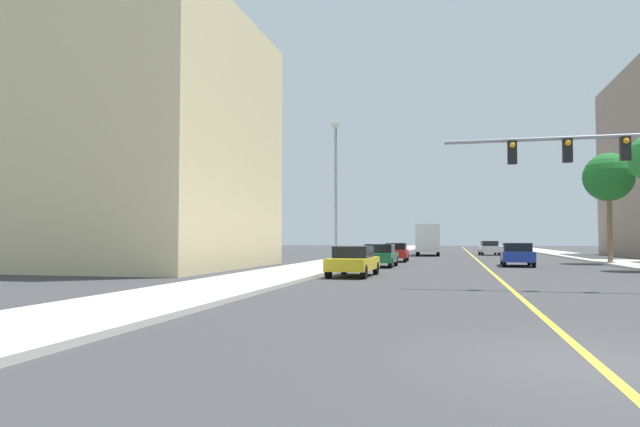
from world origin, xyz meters
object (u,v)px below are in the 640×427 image
at_px(car_green, 380,255).
at_px(car_blue, 517,254).
at_px(palm_far, 609,178).
at_px(street_lamp, 336,188).
at_px(car_red, 396,252).
at_px(car_yellow, 353,261).
at_px(delivery_truck, 428,239).
at_px(car_white, 489,248).

bearing_deg(car_green, car_blue, -159.26).
bearing_deg(palm_far, street_lamp, -145.18).
xyz_separation_m(car_blue, car_red, (-8.31, 5.26, -0.03)).
xyz_separation_m(car_green, car_yellow, (-0.09, -9.01, 0.00)).
height_order(street_lamp, car_yellow, street_lamp).
xyz_separation_m(palm_far, delivery_truck, (-13.48, 16.48, -4.41)).
bearing_deg(delivery_truck, palm_far, -52.84).
distance_m(car_yellow, delivery_truck, 33.92).
distance_m(car_white, car_yellow, 37.83).
relative_size(car_green, car_white, 0.90).
distance_m(car_green, car_blue, 9.06).
relative_size(car_blue, car_red, 1.07).
bearing_deg(delivery_truck, car_green, -96.50).
height_order(street_lamp, car_white, street_lamp).
bearing_deg(street_lamp, car_green, 61.50).
xyz_separation_m(car_white, car_yellow, (-8.39, -36.89, -0.05)).
xyz_separation_m(street_lamp, car_red, (2.25, 12.09, -3.97)).
distance_m(street_lamp, car_green, 5.85).
height_order(car_blue, delivery_truck, delivery_truck).
bearing_deg(car_green, street_lamp, 62.42).
height_order(car_red, delivery_truck, delivery_truck).
xyz_separation_m(car_yellow, car_red, (0.30, 17.34, 0.01)).
height_order(car_white, car_yellow, car_white).
bearing_deg(delivery_truck, car_yellow, -95.49).
bearing_deg(car_yellow, car_white, -101.03).
xyz_separation_m(palm_far, car_green, (-15.38, -8.36, -5.40)).
height_order(palm_far, car_green, palm_far).
bearing_deg(car_yellow, car_blue, -123.72).
height_order(street_lamp, car_green, street_lamp).
bearing_deg(palm_far, car_red, -179.90).
bearing_deg(street_lamp, car_yellow, -69.61).
xyz_separation_m(street_lamp, car_blue, (10.56, 6.83, -3.94)).
xyz_separation_m(car_blue, delivery_truck, (-6.62, 21.77, 0.94)).
bearing_deg(palm_far, car_green, -151.48).
xyz_separation_m(street_lamp, car_white, (10.34, 31.64, -3.93)).
bearing_deg(car_white, car_yellow, -105.66).
xyz_separation_m(car_red, delivery_truck, (1.69, 16.51, 0.97)).
height_order(car_blue, car_yellow, car_blue).
xyz_separation_m(street_lamp, car_yellow, (1.95, -5.24, -3.98)).
xyz_separation_m(street_lamp, car_green, (2.04, 3.76, -3.99)).
relative_size(palm_far, car_red, 1.88).
xyz_separation_m(palm_far, car_red, (-15.17, -0.03, -5.38)).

